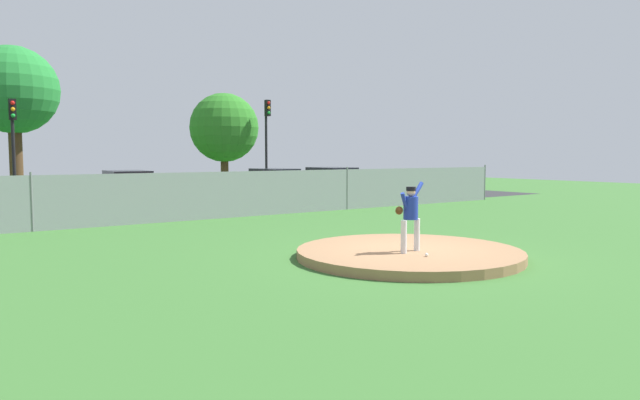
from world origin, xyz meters
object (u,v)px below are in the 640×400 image
Objects in this scene: pitcher_youth at (410,212)px; parked_car_red at (128,192)px; parked_car_white at (275,187)px; baseball at (427,255)px; traffic_light_far at (267,131)px; traffic_light_near at (13,134)px; parked_car_silver at (332,184)px.

pitcher_youth is 15.27m from parked_car_red.
pitcher_youth is 15.96m from parked_car_white.
pitcher_youth is 20.92× the size of baseball.
pitcher_youth is 20.66m from traffic_light_far.
parked_car_red is at bearing -156.96° from traffic_light_far.
baseball is at bearing -100.60° from pitcher_youth.
pitcher_youth is 19.73m from traffic_light_near.
parked_car_white is 7.05m from parked_car_red.
parked_car_white is 0.86× the size of traffic_light_near.
traffic_light_far reaches higher than parked_car_silver.
parked_car_silver is (9.44, 15.89, 0.56)m from baseball.
parked_car_white reaches higher than baseball.
parked_car_red is at bearing -45.20° from traffic_light_near.
traffic_light_far reaches higher than baseball.
parked_car_silver is at bearing -65.20° from traffic_light_far.
traffic_light_near reaches higher than baseball.
parked_car_red reaches higher than parked_car_white.
traffic_light_near is (-5.05, 19.54, 3.01)m from baseball.
traffic_light_far is (-1.74, 3.77, 2.86)m from parked_car_silver.
parked_car_white is 0.93× the size of parked_car_red.
parked_car_white is at bearing 69.89° from baseball.
pitcher_youth reaches higher than parked_car_white.
baseball is at bearing -110.11° from parked_car_white.
traffic_light_near is (-10.75, 3.97, 2.46)m from parked_car_white.
parked_car_red is at bearing -179.56° from parked_car_silver.
parked_car_silver is at bearing 58.59° from pitcher_youth.
parked_car_white is (5.70, 15.57, 0.55)m from baseball.
parked_car_silver is at bearing 59.29° from baseball.
traffic_light_far reaches higher than parked_car_white.
parked_car_white is at bearing -20.27° from traffic_light_near.
traffic_light_far is at bearing 114.80° from parked_car_silver.
baseball is at bearing -120.71° from parked_car_silver.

